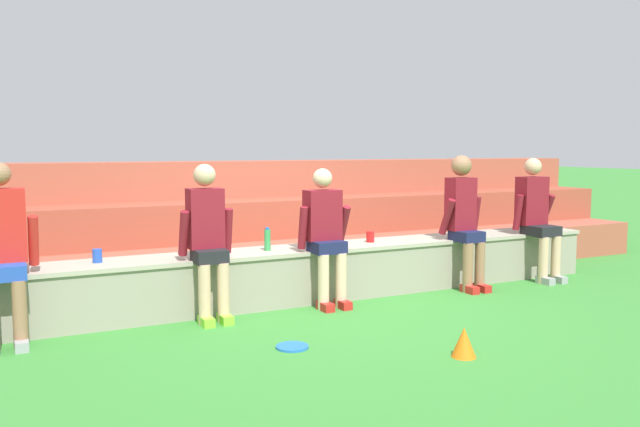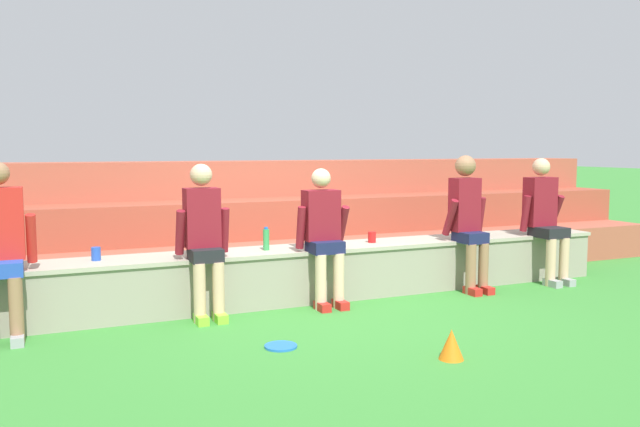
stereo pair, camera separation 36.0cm
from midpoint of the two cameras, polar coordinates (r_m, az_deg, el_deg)
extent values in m
plane|color=#388433|center=(6.57, 1.43, -8.06)|extent=(80.00, 80.00, 0.00)
cube|color=gray|center=(6.76, 0.41, -5.30)|extent=(7.22, 0.56, 0.54)
cube|color=#ABA28E|center=(6.72, 0.41, -3.15)|extent=(7.26, 0.60, 0.04)
cube|color=#A9523E|center=(7.52, -2.18, -4.48)|extent=(11.09, 0.68, 0.47)
cube|color=#9D4632|center=(8.11, -3.97, -2.06)|extent=(11.09, 0.68, 0.93)
cube|color=#A7503C|center=(8.72, -5.50, 0.02)|extent=(11.09, 0.68, 1.40)
cylinder|color=#996B4C|center=(5.72, -23.54, -7.84)|extent=(0.11, 0.11, 0.54)
cube|color=#99999E|center=(5.74, -23.44, -10.19)|extent=(0.10, 0.22, 0.08)
cube|color=#2347B2|center=(5.78, -24.69, -4.45)|extent=(0.33, 0.30, 0.12)
cube|color=red|center=(5.88, -24.81, -0.82)|extent=(0.37, 0.20, 0.60)
cylinder|color=red|center=(5.87, -22.47, -2.04)|extent=(0.08, 0.17, 0.43)
cylinder|color=#DBAD89|center=(5.93, -8.83, -6.96)|extent=(0.11, 0.11, 0.54)
cylinder|color=#DBAD89|center=(5.98, -7.21, -6.84)|extent=(0.11, 0.11, 0.54)
cube|color=#8CD833|center=(5.95, -8.69, -9.22)|extent=(0.10, 0.22, 0.08)
cube|color=#8CD833|center=(5.99, -7.07, -9.08)|extent=(0.10, 0.22, 0.08)
cube|color=black|center=(6.00, -8.36, -3.62)|extent=(0.29, 0.29, 0.12)
cube|color=maroon|center=(6.06, -8.69, -0.38)|extent=(0.32, 0.20, 0.55)
sphere|color=#DBAD89|center=(6.03, -8.75, 3.38)|extent=(0.20, 0.20, 0.20)
cylinder|color=maroon|center=(6.00, -10.54, -1.66)|extent=(0.08, 0.19, 0.43)
cylinder|color=maroon|center=(6.11, -6.73, -1.47)|extent=(0.08, 0.15, 0.43)
cylinder|color=beige|center=(6.33, 1.70, -6.08)|extent=(0.11, 0.11, 0.54)
cylinder|color=beige|center=(6.42, 3.28, -5.92)|extent=(0.11, 0.11, 0.54)
cube|color=red|center=(6.35, 1.85, -8.19)|extent=(0.10, 0.22, 0.08)
cube|color=red|center=(6.43, 3.43, -8.01)|extent=(0.10, 0.22, 0.08)
cube|color=#191E47|center=(6.42, 2.05, -2.95)|extent=(0.32, 0.29, 0.12)
cube|color=maroon|center=(6.47, 1.68, -0.15)|extent=(0.35, 0.20, 0.50)
sphere|color=beige|center=(6.44, 1.69, 3.12)|extent=(0.20, 0.20, 0.20)
cylinder|color=maroon|center=(6.37, -0.08, -1.26)|extent=(0.08, 0.15, 0.43)
cylinder|color=maroon|center=(6.56, 3.54, -1.06)|extent=(0.08, 0.23, 0.42)
cylinder|color=#996B4C|center=(7.22, 14.53, -4.78)|extent=(0.11, 0.11, 0.54)
cylinder|color=#996B4C|center=(7.33, 15.55, -4.66)|extent=(0.11, 0.11, 0.54)
cube|color=red|center=(7.24, 14.68, -6.63)|extent=(0.10, 0.22, 0.08)
cube|color=red|center=(7.34, 15.70, -6.49)|extent=(0.10, 0.22, 0.08)
cube|color=#191E47|center=(7.33, 14.46, -2.04)|extent=(0.27, 0.33, 0.12)
cube|color=maroon|center=(7.38, 13.98, 0.76)|extent=(0.30, 0.20, 0.59)
sphere|color=#996B4C|center=(7.35, 14.06, 4.10)|extent=(0.23, 0.23, 0.23)
cylinder|color=maroon|center=(7.25, 12.79, -0.35)|extent=(0.08, 0.24, 0.42)
cylinder|color=maroon|center=(7.50, 15.26, -0.21)|extent=(0.08, 0.15, 0.43)
cylinder|color=#DBAD89|center=(7.91, 20.88, -4.06)|extent=(0.11, 0.11, 0.54)
cylinder|color=#DBAD89|center=(8.05, 21.88, -3.93)|extent=(0.11, 0.11, 0.54)
cube|color=#99999E|center=(7.93, 21.02, -5.75)|extent=(0.10, 0.22, 0.08)
cube|color=#99999E|center=(8.07, 22.02, -5.59)|extent=(0.10, 0.22, 0.08)
cube|color=black|center=(8.04, 20.72, -1.55)|extent=(0.32, 0.36, 0.12)
cube|color=maroon|center=(8.12, 20.00, 0.98)|extent=(0.36, 0.20, 0.58)
sphere|color=#DBAD89|center=(8.10, 20.10, 3.88)|extent=(0.20, 0.20, 0.20)
cylinder|color=maroon|center=(7.96, 18.88, -0.01)|extent=(0.08, 0.14, 0.43)
cylinder|color=maroon|center=(8.28, 21.21, 0.13)|extent=(0.08, 0.24, 0.42)
cylinder|color=blue|center=(7.77, 14.84, -1.08)|extent=(0.07, 0.07, 0.24)
cylinder|color=blue|center=(7.76, 14.87, -0.12)|extent=(0.04, 0.04, 0.02)
cylinder|color=green|center=(6.52, -3.18, -2.32)|extent=(0.06, 0.06, 0.21)
cylinder|color=blue|center=(6.50, -3.19, -1.30)|extent=(0.04, 0.04, 0.02)
cylinder|color=blue|center=(6.21, -17.55, -3.41)|extent=(0.08, 0.08, 0.12)
cylinder|color=red|center=(7.07, 6.05, -2.09)|extent=(0.09, 0.09, 0.12)
cylinder|color=blue|center=(5.23, -1.47, -11.62)|extent=(0.26, 0.26, 0.02)
cone|color=orange|center=(5.06, 13.54, -11.15)|extent=(0.19, 0.19, 0.23)
camera|label=1|loc=(0.18, -88.47, 0.16)|focal=36.36mm
camera|label=2|loc=(0.18, 91.53, -0.16)|focal=36.36mm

